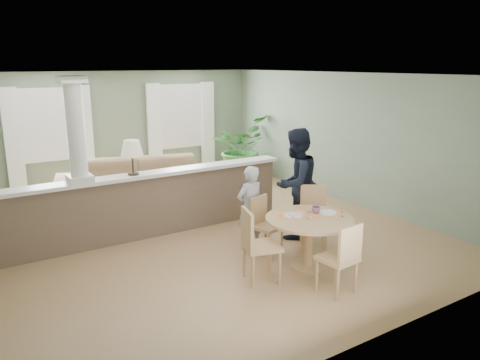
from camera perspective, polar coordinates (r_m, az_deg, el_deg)
ground at (r=8.37m, az=-5.18°, el=-6.12°), size 8.00×8.00×0.00m
room_shell at (r=8.48m, az=-7.61°, el=6.71°), size 7.02×8.02×2.71m
pony_wall at (r=7.95m, az=-12.28°, el=-2.13°), size 5.32×0.38×2.70m
sofa at (r=9.83m, az=-12.22°, el=-0.40°), size 3.49×2.12×0.95m
houseplant at (r=11.85m, az=-0.01°, el=3.98°), size 1.90×1.85×1.60m
dining_table at (r=6.76m, az=8.45°, el=-5.79°), size 1.25×1.25×0.86m
chair_far_boy at (r=7.28m, az=2.94°, el=-5.14°), size 0.49×0.49×0.89m
chair_far_man at (r=7.62m, az=8.96°, el=-4.00°), size 0.62×0.62×0.98m
chair_near at (r=6.10m, az=12.33°, el=-9.01°), size 0.47×0.47×0.95m
chair_side at (r=6.29m, az=2.00°, el=-7.59°), size 0.57×0.57×1.02m
child_person at (r=7.37m, az=1.21°, el=-3.38°), size 0.51×0.36×1.34m
man_person at (r=7.85m, az=6.77°, el=-0.44°), size 1.06×0.93×1.86m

